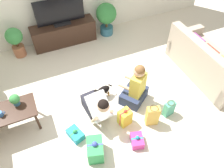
{
  "coord_description": "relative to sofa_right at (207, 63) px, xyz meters",
  "views": [
    {
      "loc": [
        -0.83,
        -2.36,
        3.43
      ],
      "look_at": [
        0.27,
        0.15,
        0.45
      ],
      "focal_mm": 35.0,
      "sensor_mm": 36.0,
      "label": 1
    }
  ],
  "objects": [
    {
      "name": "tv",
      "position": [
        -2.49,
        2.34,
        0.53
      ],
      "size": [
        1.14,
        0.2,
        0.65
      ],
      "color": "black",
      "rests_on": "tv_console"
    },
    {
      "name": "person_sitting",
      "position": [
        -1.74,
        -0.05,
        0.04
      ],
      "size": [
        0.66,
        0.63,
        0.93
      ],
      "rotation": [
        0.0,
        0.0,
        3.76
      ],
      "color": "#283351",
      "rests_on": "ground_plane"
    },
    {
      "name": "gift_bag_b",
      "position": [
        -1.32,
        -0.6,
        -0.14
      ],
      "size": [
        0.21,
        0.15,
        0.35
      ],
      "rotation": [
        0.0,
        0.0,
        0.14
      ],
      "color": "#4CA384",
      "rests_on": "ground_plane"
    },
    {
      "name": "sofa_right",
      "position": [
        0.0,
        0.0,
        0.0
      ],
      "size": [
        0.86,
        1.89,
        0.85
      ],
      "rotation": [
        0.0,
        0.0,
        1.57
      ],
      "color": "tan",
      "rests_on": "ground_plane"
    },
    {
      "name": "dog",
      "position": [
        -2.32,
        0.28,
        -0.12
      ],
      "size": [
        0.47,
        0.21,
        0.29
      ],
      "rotation": [
        0.0,
        0.0,
        4.93
      ],
      "color": "black",
      "rests_on": "ground_plane"
    },
    {
      "name": "potted_plant_back_left",
      "position": [
        -3.62,
        2.29,
        0.13
      ],
      "size": [
        0.38,
        0.38,
        0.73
      ],
      "color": "#A36042",
      "rests_on": "ground_plane"
    },
    {
      "name": "gift_box_a",
      "position": [
        -2.85,
        -0.81,
        -0.14
      ],
      "size": [
        0.34,
        0.41,
        0.39
      ],
      "rotation": [
        0.0,
        0.0,
        -0.29
      ],
      "color": "#2D934C",
      "rests_on": "ground_plane"
    },
    {
      "name": "mug",
      "position": [
        -4.08,
        0.2,
        0.22
      ],
      "size": [
        0.12,
        0.08,
        0.09
      ],
      "color": "#386BAD",
      "rests_on": "coffee_table"
    },
    {
      "name": "person_kneeling",
      "position": [
        -2.56,
        -0.13,
        0.04
      ],
      "size": [
        0.39,
        0.8,
        0.77
      ],
      "rotation": [
        0.0,
        0.0,
        0.1
      ],
      "color": "#23232D",
      "rests_on": "ground_plane"
    },
    {
      "name": "gift_box_d",
      "position": [
        -2.14,
        -0.9,
        -0.23
      ],
      "size": [
        0.27,
        0.31,
        0.21
      ],
      "rotation": [
        0.0,
        0.0,
        -0.29
      ],
      "color": "#CC3389",
      "rests_on": "ground_plane"
    },
    {
      "name": "tabletop_plant",
      "position": [
        -3.82,
        0.34,
        0.3
      ],
      "size": [
        0.17,
        0.17,
        0.22
      ],
      "color": "#336B84",
      "rests_on": "coffee_table"
    },
    {
      "name": "tv_console",
      "position": [
        -2.49,
        2.34,
        -0.03
      ],
      "size": [
        1.56,
        0.42,
        0.54
      ],
      "color": "#382319",
      "rests_on": "ground_plane"
    },
    {
      "name": "potted_plant_back_right",
      "position": [
        -1.36,
        2.29,
        0.21
      ],
      "size": [
        0.52,
        0.52,
        0.85
      ],
      "color": "#336B84",
      "rests_on": "ground_plane"
    },
    {
      "name": "gift_bag_a",
      "position": [
        -1.71,
        -0.65,
        -0.09
      ],
      "size": [
        0.25,
        0.18,
        0.45
      ],
      "rotation": [
        0.0,
        0.0,
        -0.3
      ],
      "color": "#E5B74C",
      "rests_on": "ground_plane"
    },
    {
      "name": "coffee_table",
      "position": [
        -3.97,
        0.24,
        0.11
      ],
      "size": [
        0.88,
        0.52,
        0.48
      ],
      "color": "#382319",
      "rests_on": "ground_plane"
    },
    {
      "name": "gift_box_c",
      "position": [
        -3.06,
        -0.37,
        -0.23
      ],
      "size": [
        0.28,
        0.34,
        0.21
      ],
      "rotation": [
        0.0,
        0.0,
        0.34
      ],
      "color": "teal",
      "rests_on": "ground_plane"
    },
    {
      "name": "gift_box_b",
      "position": [
        -2.16,
        -0.45,
        -0.13
      ],
      "size": [
        0.25,
        0.22,
        0.39
      ],
      "rotation": [
        0.0,
        0.0,
        0.22
      ],
      "color": "yellow",
      "rests_on": "ground_plane"
    },
    {
      "name": "ground_plane",
      "position": [
        -2.42,
        -0.01,
        -0.3
      ],
      "size": [
        16.0,
        16.0,
        0.0
      ],
      "primitive_type": "plane",
      "color": "beige"
    }
  ]
}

